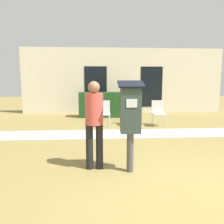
{
  "coord_description": "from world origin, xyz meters",
  "views": [
    {
      "loc": [
        -1.31,
        -2.87,
        1.58
      ],
      "look_at": [
        -1.07,
        0.86,
        1.05
      ],
      "focal_mm": 35.0,
      "sensor_mm": 36.0,
      "label": 1
    }
  ],
  "objects_px": {
    "parking_meter": "(131,114)",
    "outdoor_chair_right": "(158,111)",
    "outdoor_chair_left": "(104,111)",
    "person_standing": "(94,118)",
    "outdoor_chair_middle": "(130,110)"
  },
  "relations": [
    {
      "from": "parking_meter",
      "to": "outdoor_chair_right",
      "type": "height_order",
      "value": "parking_meter"
    },
    {
      "from": "parking_meter",
      "to": "outdoor_chair_right",
      "type": "relative_size",
      "value": 1.77
    },
    {
      "from": "outdoor_chair_left",
      "to": "outdoor_chair_middle",
      "type": "distance_m",
      "value": 0.98
    },
    {
      "from": "person_standing",
      "to": "outdoor_chair_middle",
      "type": "relative_size",
      "value": 1.76
    },
    {
      "from": "parking_meter",
      "to": "outdoor_chair_middle",
      "type": "xyz_separation_m",
      "value": [
        0.63,
        4.14,
        -0.49
      ]
    },
    {
      "from": "outdoor_chair_middle",
      "to": "outdoor_chair_right",
      "type": "bearing_deg",
      "value": -13.37
    },
    {
      "from": "parking_meter",
      "to": "person_standing",
      "type": "bearing_deg",
      "value": 164.15
    },
    {
      "from": "outdoor_chair_left",
      "to": "outdoor_chair_middle",
      "type": "height_order",
      "value": "same"
    },
    {
      "from": "outdoor_chair_middle",
      "to": "outdoor_chair_left",
      "type": "bearing_deg",
      "value": -172.97
    },
    {
      "from": "outdoor_chair_left",
      "to": "person_standing",
      "type": "bearing_deg",
      "value": -83.78
    },
    {
      "from": "outdoor_chair_left",
      "to": "outdoor_chair_middle",
      "type": "bearing_deg",
      "value": 18.84
    },
    {
      "from": "outdoor_chair_right",
      "to": "person_standing",
      "type": "bearing_deg",
      "value": -98.2
    },
    {
      "from": "outdoor_chair_left",
      "to": "outdoor_chair_right",
      "type": "xyz_separation_m",
      "value": [
        1.95,
        -0.06,
        0.0
      ]
    },
    {
      "from": "outdoor_chair_middle",
      "to": "parking_meter",
      "type": "bearing_deg",
      "value": -100.07
    },
    {
      "from": "parking_meter",
      "to": "outdoor_chair_middle",
      "type": "relative_size",
      "value": 1.77
    }
  ]
}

